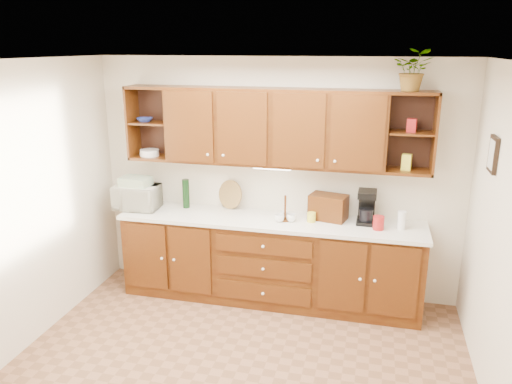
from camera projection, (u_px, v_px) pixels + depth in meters
The scene contains 25 objects.
floor at pixel (233, 379), 4.21m from camera, with size 4.00×4.00×0.00m, color brown.
ceiling at pixel (228, 61), 3.47m from camera, with size 4.00×4.00×0.00m, color white.
back_wall at pixel (276, 179), 5.47m from camera, with size 4.00×4.00×0.00m, color beige.
left_wall at pixel (8, 215), 4.30m from camera, with size 3.50×3.50×0.00m, color beige.
base_cabinets at pixel (270, 261), 5.44m from camera, with size 3.20×0.60×0.90m, color #361406.
countertop at pixel (270, 220), 5.29m from camera, with size 3.24×0.64×0.04m, color silver.
upper_cabinets at pixel (274, 127), 5.15m from camera, with size 3.20×0.33×0.80m.
undercabinet_light at pixel (272, 168), 5.23m from camera, with size 0.40×0.05×0.03m, color white.
framed_picture at pixel (493, 154), 4.08m from camera, with size 0.03×0.24×0.30m, color black.
wicker_basket at pixel (136, 203), 5.57m from camera, with size 0.25×0.25×0.14m, color olive.
microwave at pixel (137, 197), 5.58m from camera, with size 0.49×0.33×0.27m, color beige.
towel_stack at pixel (136, 181), 5.52m from camera, with size 0.32×0.24×0.10m, color tan.
wine_bottle at pixel (186, 194), 5.60m from camera, with size 0.08×0.08×0.33m, color black.
woven_tray at pixel (230, 207), 5.63m from camera, with size 0.32×0.32×0.02m, color olive.
bread_box at pixel (328, 207), 5.24m from camera, with size 0.38×0.24×0.27m, color #361406.
mug_tree at pixel (285, 217), 5.22m from camera, with size 0.24×0.25×0.27m.
canister_red at pixel (379, 223), 4.96m from camera, with size 0.11×0.11×0.14m, color maroon.
canister_white at pixel (402, 220), 4.96m from camera, with size 0.08×0.08×0.19m, color white.
canister_yellow at pixel (311, 217), 5.18m from camera, with size 0.09×0.09×0.10m, color gold.
coffee_maker at pixel (367, 207), 5.13m from camera, with size 0.19×0.24×0.35m.
bowl_stack at pixel (145, 120), 5.46m from camera, with size 0.18×0.18×0.04m, color navy.
plate_stack at pixel (150, 153), 5.56m from camera, with size 0.21×0.21×0.07m, color white.
pantry_box_yellow at pixel (407, 162), 4.91m from camera, with size 0.09×0.07×0.16m, color gold.
pantry_box_red at pixel (412, 125), 4.81m from camera, with size 0.09×0.08×0.13m, color maroon.
potted_plant at pixel (414, 70), 4.62m from camera, with size 0.35×0.30×0.39m, color #999999.
Camera 1 is at (1.04, -3.44, 2.71)m, focal length 35.00 mm.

